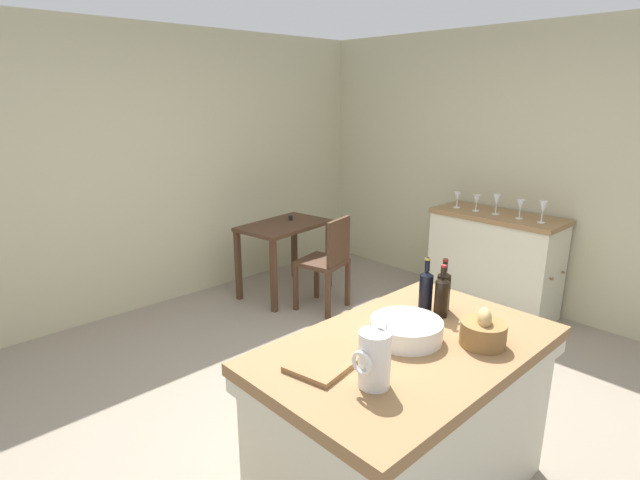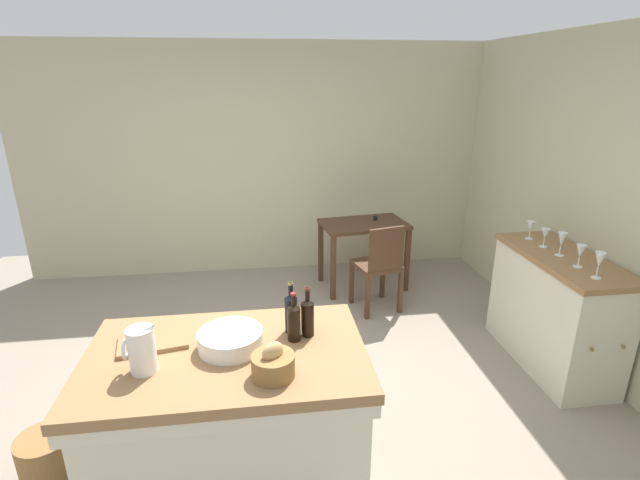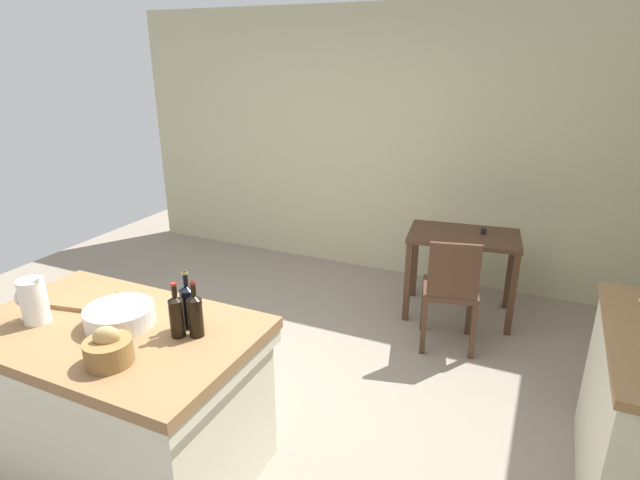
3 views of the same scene
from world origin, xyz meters
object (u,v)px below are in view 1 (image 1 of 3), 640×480
Objects in this scene: side_cabinet at (494,262)px; wine_bottle_dark at (444,289)px; island_table at (405,417)px; bread_basket at (483,332)px; wine_glass_far_left at (543,208)px; wine_glass_left at (520,206)px; wine_bottle_green at (442,296)px; cutting_board at (328,360)px; pitcher at (374,358)px; wash_bowl at (406,330)px; wine_glass_far_right at (457,197)px; wine_glass_right at (477,200)px; wine_bottle_amber at (426,290)px; wooden_chair at (327,260)px; writing_desk at (284,235)px; wine_glass_middle at (497,200)px.

wine_bottle_dark is at bearing -159.80° from side_cabinet.
island_table is 6.99× the size of bread_basket.
wine_bottle_dark reaches higher than wine_glass_far_left.
wine_bottle_green is at bearing -164.41° from wine_glass_left.
cutting_board is 1.25× the size of wine_bottle_dark.
wash_bowl is (0.41, 0.15, -0.07)m from pitcher.
wine_glass_far_right is at bearing 90.44° from wine_glass_left.
wine_glass_far_right is at bearing 30.12° from wine_bottle_dark.
side_cabinet is 0.62m from wine_glass_left.
wine_glass_left is 1.11× the size of wine_glass_far_right.
wine_glass_far_left is 0.20m from wine_glass_left.
bread_basket is at bearing -149.30° from wine_glass_right.
wine_glass_left is (2.85, 0.52, 0.18)m from cutting_board.
wine_glass_right is (-0.05, 0.21, 0.57)m from side_cabinet.
pitcher reaches higher than wine_glass_far_left.
cutting_board is 1.19× the size of wine_bottle_amber.
wine_glass_far_left reaches higher than side_cabinet.
pitcher is at bearing -130.28° from wooden_chair.
wine_bottle_dark is (0.84, -0.03, 0.10)m from cutting_board.
bread_basket is (-1.08, -2.77, 0.31)m from writing_desk.
island_table is 5.20× the size of wine_bottle_green.
writing_desk is 2.58m from wine_bottle_amber.
wooden_chair is at bearing 136.71° from wine_glass_middle.
wine_bottle_dark is 1.89× the size of wine_glass_right.
wine_bottle_amber reaches higher than wine_glass_far_left.
side_cabinet is 0.59m from wine_glass_middle.
wine_glass_far_right is at bearing -30.73° from wooden_chair.
island_table is 4.10× the size of cutting_board.
wine_glass_right is (2.84, 1.19, 0.06)m from pitcher.
island_table is at bearing -117.62° from writing_desk.
wooden_chair is 3.00× the size of wine_bottle_amber.
wine_glass_far_left is at bearing 10.50° from wine_bottle_green.
wine_bottle_amber reaches higher than island_table.
bread_basket is 2.50m from wine_glass_middle.
writing_desk is at bearing 127.94° from wine_glass_right.
bread_basket is at bearing -120.31° from wine_bottle_dark.
bread_basket is 0.70× the size of wine_bottle_amber.
wash_bowl is 2.25× the size of wine_glass_right.
writing_desk is 6.34× the size of wine_glass_right.
wash_bowl is 2.65m from wine_glass_right.
wine_bottle_dark is 2.32m from wine_glass_far_right.
wine_glass_far_right is at bearing 34.43° from bread_basket.
island_table is 0.57m from bread_basket.
pitcher is (-1.71, -2.64, 0.36)m from writing_desk.
bread_basket is (-2.27, -1.11, 0.46)m from side_cabinet.
side_cabinet is at bearing 14.17° from cutting_board.
wine_bottle_amber is at bearing 2.05° from cutting_board.
wine_bottle_amber is at bearing -112.21° from writing_desk.
wine_bottle_dark is at bearing -154.39° from wine_glass_right.
wine_glass_far_left is at bearing 9.84° from wash_bowl.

